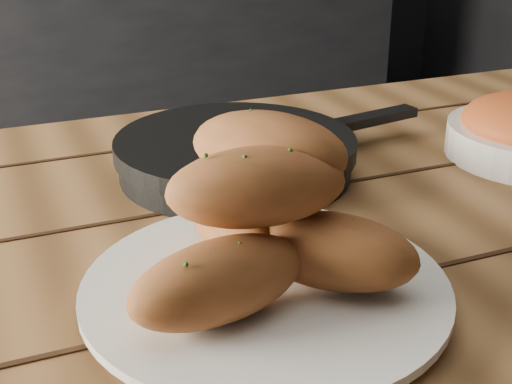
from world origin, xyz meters
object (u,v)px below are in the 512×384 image
skillet (237,154)px  plate (265,291)px  table (276,322)px  bread_rolls (263,219)px

skillet → plate: bearing=-106.3°
plate → skillet: 0.28m
table → bread_rolls: bread_rolls is taller
table → plate: bearing=-119.4°
table → bread_rolls: 0.20m
table → plate: 0.15m
plate → bread_rolls: bearing=117.1°
bread_rolls → table: bearing=59.1°
table → skillet: bearing=81.5°
plate → skillet: size_ratio=0.73×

